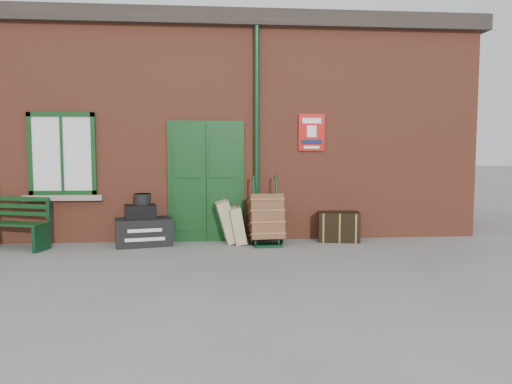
{
  "coord_description": "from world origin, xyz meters",
  "views": [
    {
      "loc": [
        -0.22,
        -7.91,
        1.75
      ],
      "look_at": [
        0.56,
        0.6,
        1.0
      ],
      "focal_mm": 35.0,
      "sensor_mm": 36.0,
      "label": 1
    }
  ],
  "objects": [
    {
      "name": "porter_trolley",
      "position": [
        0.78,
        0.99,
        0.47
      ],
      "size": [
        0.63,
        0.67,
        1.23
      ],
      "rotation": [
        0.0,
        0.0,
        0.05
      ],
      "color": "#0D341C",
      "rests_on": "ground"
    },
    {
      "name": "houdini_trunk",
      "position": [
        -1.42,
        1.13,
        0.25
      ],
      "size": [
        1.07,
        0.73,
        0.49
      ],
      "primitive_type": "cube",
      "rotation": [
        0.0,
        0.0,
        0.2
      ],
      "color": "black",
      "rests_on": "ground"
    },
    {
      "name": "strongbox",
      "position": [
        -1.47,
        1.13,
        0.62
      ],
      "size": [
        0.61,
        0.49,
        0.25
      ],
      "primitive_type": "cube",
      "rotation": [
        0.0,
        0.0,
        0.2
      ],
      "color": "black",
      "rests_on": "houdini_trunk"
    },
    {
      "name": "station_building",
      "position": [
        -0.0,
        3.49,
        2.16
      ],
      "size": [
        10.3,
        4.3,
        4.36
      ],
      "color": "brown",
      "rests_on": "ground"
    },
    {
      "name": "dark_trunk",
      "position": [
        2.2,
        1.25,
        0.28
      ],
      "size": [
        0.85,
        0.64,
        0.55
      ],
      "primitive_type": "cube",
      "rotation": [
        0.0,
        0.0,
        -0.2
      ],
      "color": "black",
      "rests_on": "ground"
    },
    {
      "name": "suitcase_front",
      "position": [
        0.26,
        1.14,
        0.34
      ],
      "size": [
        0.36,
        0.52,
        0.69
      ],
      "primitive_type": "cube",
      "rotation": [
        0.0,
        -0.18,
        0.08
      ],
      "color": "tan",
      "rests_on": "ground"
    },
    {
      "name": "bench",
      "position": [
        -3.77,
        1.07,
        0.47
      ],
      "size": [
        1.58,
        0.88,
        0.94
      ],
      "rotation": [
        0.0,
        0.0,
        -0.29
      ],
      "color": "#0F3714",
      "rests_on": "ground"
    },
    {
      "name": "suitcase_back",
      "position": [
        0.08,
        1.24,
        0.4
      ],
      "size": [
        0.47,
        0.59,
        0.81
      ],
      "primitive_type": "cube",
      "rotation": [
        0.0,
        -0.28,
        0.08
      ],
      "color": "tan",
      "rests_on": "ground"
    },
    {
      "name": "ground",
      "position": [
        0.0,
        0.0,
        0.0
      ],
      "size": [
        80.0,
        80.0,
        0.0
      ],
      "primitive_type": "plane",
      "color": "gray",
      "rests_on": "ground"
    },
    {
      "name": "hatbox",
      "position": [
        -1.44,
        1.16,
        0.84
      ],
      "size": [
        0.35,
        0.35,
        0.2
      ],
      "primitive_type": "cylinder",
      "rotation": [
        0.0,
        0.0,
        0.2
      ],
      "color": "black",
      "rests_on": "strongbox"
    }
  ]
}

